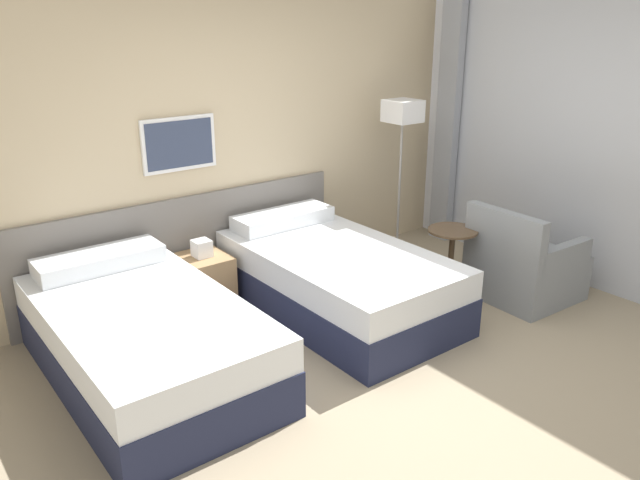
# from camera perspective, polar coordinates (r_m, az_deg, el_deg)

# --- Properties ---
(ground_plane) EXTENTS (16.00, 16.00, 0.00)m
(ground_plane) POSITION_cam_1_polar(r_m,az_deg,el_deg) (4.42, 7.96, -12.21)
(ground_plane) COLOR gray
(wall_headboard) EXTENTS (10.00, 0.10, 2.70)m
(wall_headboard) POSITION_cam_1_polar(r_m,az_deg,el_deg) (5.54, -7.96, 8.93)
(wall_headboard) COLOR #C6B28E
(wall_headboard) RESTS_ON ground_plane
(wall_window) EXTENTS (0.21, 4.64, 2.70)m
(wall_window) POSITION_cam_1_polar(r_m,az_deg,el_deg) (5.82, 26.39, 8.03)
(wall_window) COLOR white
(wall_window) RESTS_ON ground_plane
(bed_near_door) EXTENTS (1.15, 2.04, 0.67)m
(bed_near_door) POSITION_cam_1_polar(r_m,az_deg,el_deg) (4.41, -15.70, -8.69)
(bed_near_door) COLOR #1E233D
(bed_near_door) RESTS_ON ground_plane
(bed_near_window) EXTENTS (1.15, 2.04, 0.67)m
(bed_near_window) POSITION_cam_1_polar(r_m,az_deg,el_deg) (5.16, 1.51, -3.54)
(bed_near_window) COLOR #1E233D
(bed_near_window) RESTS_ON ground_plane
(nightstand) EXTENTS (0.39, 0.44, 0.59)m
(nightstand) POSITION_cam_1_polar(r_m,az_deg,el_deg) (5.34, -10.56, -3.60)
(nightstand) COLOR #9E7A51
(nightstand) RESTS_ON ground_plane
(floor_lamp) EXTENTS (0.30, 0.30, 1.58)m
(floor_lamp) POSITION_cam_1_polar(r_m,az_deg,el_deg) (6.09, 7.53, 10.66)
(floor_lamp) COLOR #9E9993
(floor_lamp) RESTS_ON ground_plane
(side_table) EXTENTS (0.43, 0.43, 0.61)m
(side_table) POSITION_cam_1_polar(r_m,az_deg,el_deg) (5.51, 11.93, -0.88)
(side_table) COLOR brown
(side_table) RESTS_ON ground_plane
(armchair) EXTENTS (0.81, 0.80, 0.83)m
(armchair) POSITION_cam_1_polar(r_m,az_deg,el_deg) (5.68, 18.08, -2.48)
(armchair) COLOR gray
(armchair) RESTS_ON ground_plane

